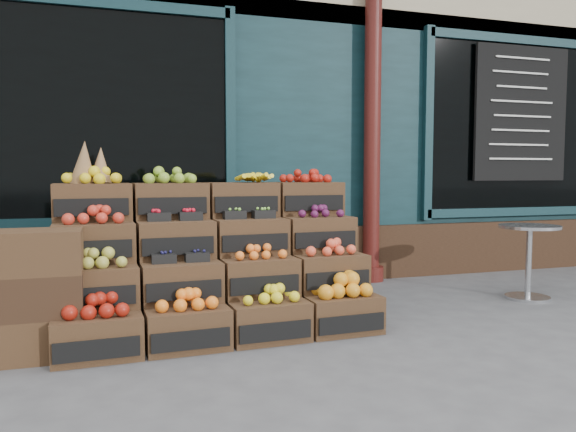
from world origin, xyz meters
name	(u,v)px	position (x,y,z in m)	size (l,w,h in m)	color
ground	(346,344)	(0.00, 0.00, 0.00)	(60.00, 60.00, 0.00)	#4E4E51
shop_facade	(212,94)	(0.00, 5.11, 2.40)	(12.00, 6.24, 4.80)	#0D292F
crate_display	(213,270)	(-0.80, 0.73, 0.44)	(2.33, 1.19, 1.43)	#432C1A
spare_crates	(38,294)	(-2.00, 0.35, 0.41)	(0.55, 0.39, 0.83)	#432C1A
bistro_table	(529,253)	(2.21, 0.77, 0.44)	(0.56, 0.56, 0.70)	silver
shopkeeper	(71,193)	(-1.94, 2.97, 0.98)	(0.71, 0.47, 1.95)	#1C631F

